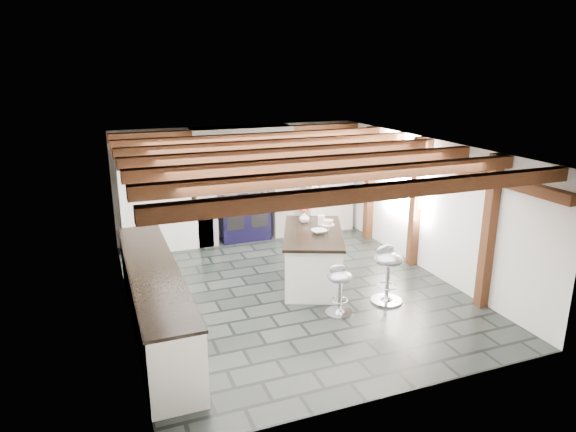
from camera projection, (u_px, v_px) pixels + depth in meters
name	position (u px, v px, depth m)	size (l,w,h in m)	color
ground	(291.00, 288.00, 8.29)	(6.00, 6.00, 0.00)	black
room_shell	(230.00, 207.00, 9.04)	(6.00, 6.03, 6.00)	white
range_cooker	(244.00, 217.00, 10.55)	(1.00, 0.63, 0.99)	black
kitchen_island	(313.00, 256.00, 8.42)	(1.55, 2.01, 1.18)	white
bar_stool_near	(388.00, 268.00, 7.68)	(0.48, 0.48, 0.89)	silver
bar_stool_far	(339.00, 284.00, 7.33)	(0.40, 0.40, 0.73)	silver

